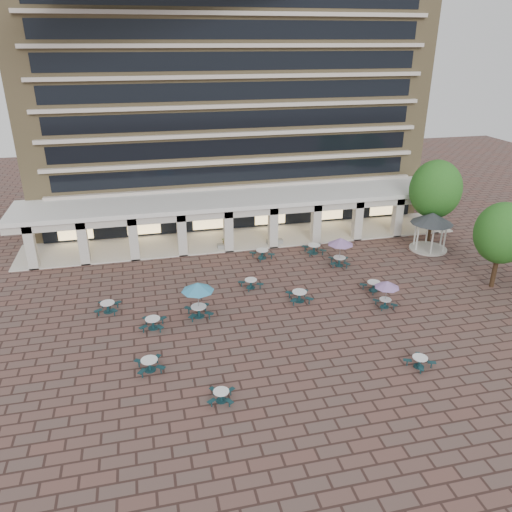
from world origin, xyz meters
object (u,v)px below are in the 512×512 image
object	(u,v)px
picnic_table_1	(221,395)
planter_right	(275,240)
gazebo	(432,222)
planter_left	(225,244)
picnic_table_0	(150,364)
picnic_table_2	(420,361)

from	to	relation	value
picnic_table_1	planter_right	distance (m)	22.79
gazebo	planter_left	bearing A→B (deg)	166.34
picnic_table_0	planter_left	world-z (taller)	planter_left
picnic_table_2	planter_right	bearing A→B (deg)	76.56
picnic_table_2	planter_left	world-z (taller)	planter_left
picnic_table_1	planter_left	xyz separation A→B (m)	(3.92, 21.05, 0.08)
picnic_table_1	planter_right	bearing A→B (deg)	81.86
planter_right	gazebo	bearing A→B (deg)	-18.19
picnic_table_0	planter_right	distance (m)	21.33
planter_left	planter_right	bearing A→B (deg)	0.00
planter_left	gazebo	bearing A→B (deg)	-13.66
picnic_table_1	planter_right	world-z (taller)	planter_right
picnic_table_0	planter_left	size ratio (longest dim) A/B	1.23
picnic_table_1	picnic_table_2	bearing A→B (deg)	15.90
picnic_table_0	picnic_table_1	xyz separation A→B (m)	(3.66, -3.67, -0.06)
picnic_table_1	planter_left	distance (m)	21.42
planter_right	planter_left	bearing A→B (deg)	-180.00
picnic_table_1	picnic_table_2	xyz separation A→B (m)	(12.03, 0.33, 0.01)
planter_left	planter_right	size ratio (longest dim) A/B	1.00
picnic_table_0	gazebo	size ratio (longest dim) A/B	0.48
planter_left	planter_right	xyz separation A→B (m)	(4.79, 0.00, -0.01)
picnic_table_0	picnic_table_2	world-z (taller)	picnic_table_0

